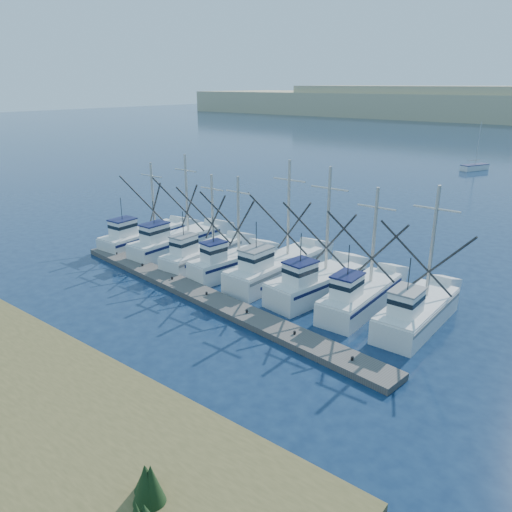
# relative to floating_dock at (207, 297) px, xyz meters

# --- Properties ---
(ground) EXTENTS (500.00, 500.00, 0.00)m
(ground) POSITION_rel_floating_dock_xyz_m (5.87, -5.41, -0.20)
(ground) COLOR #0D1E3B
(ground) RESTS_ON ground
(floating_dock) EXTENTS (29.52, 5.50, 0.39)m
(floating_dock) POSITION_rel_floating_dock_xyz_m (0.00, 0.00, 0.00)
(floating_dock) COLOR #56524D
(floating_dock) RESTS_ON ground
(trawler_fleet) EXTENTS (28.73, 9.34, 8.91)m
(trawler_fleet) POSITION_rel_floating_dock_xyz_m (0.08, 5.12, 0.77)
(trawler_fleet) COLOR white
(trawler_fleet) RESTS_ON ground
(sailboat_far) EXTENTS (3.65, 5.46, 8.10)m
(sailboat_far) POSITION_rel_floating_dock_xyz_m (-1.64, 67.76, 0.31)
(sailboat_far) COLOR white
(sailboat_far) RESTS_ON ground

